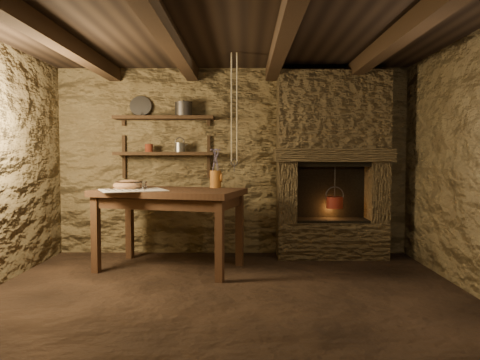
{
  "coord_description": "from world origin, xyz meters",
  "views": [
    {
      "loc": [
        0.17,
        -4.07,
        1.28
      ],
      "look_at": [
        0.11,
        0.9,
        1.01
      ],
      "focal_mm": 35.0,
      "sensor_mm": 36.0,
      "label": 1
    }
  ],
  "objects_px": {
    "iron_stockpot": "(184,110)",
    "red_pot": "(335,202)",
    "work_table": "(170,226)",
    "stoneware_jug": "(216,171)",
    "wooden_bowl": "(129,185)"
  },
  "relations": [
    {
      "from": "iron_stockpot",
      "to": "red_pot",
      "type": "height_order",
      "value": "iron_stockpot"
    },
    {
      "from": "iron_stockpot",
      "to": "red_pot",
      "type": "xyz_separation_m",
      "value": [
        1.89,
        -0.12,
        -1.15
      ]
    },
    {
      "from": "work_table",
      "to": "red_pot",
      "type": "distance_m",
      "value": 2.06
    },
    {
      "from": "work_table",
      "to": "stoneware_jug",
      "type": "distance_m",
      "value": 0.84
    },
    {
      "from": "stoneware_jug",
      "to": "red_pot",
      "type": "distance_m",
      "value": 1.55
    },
    {
      "from": "stoneware_jug",
      "to": "wooden_bowl",
      "type": "relative_size",
      "value": 1.31
    },
    {
      "from": "work_table",
      "to": "wooden_bowl",
      "type": "xyz_separation_m",
      "value": [
        -0.47,
        0.06,
        0.46
      ]
    },
    {
      "from": "work_table",
      "to": "wooden_bowl",
      "type": "relative_size",
      "value": 4.9
    },
    {
      "from": "wooden_bowl",
      "to": "red_pot",
      "type": "bearing_deg",
      "value": 12.55
    },
    {
      "from": "work_table",
      "to": "red_pot",
      "type": "height_order",
      "value": "red_pot"
    },
    {
      "from": "iron_stockpot",
      "to": "wooden_bowl",
      "type": "bearing_deg",
      "value": -129.04
    },
    {
      "from": "stoneware_jug",
      "to": "iron_stockpot",
      "type": "relative_size",
      "value": 2.2
    },
    {
      "from": "stoneware_jug",
      "to": "iron_stockpot",
      "type": "distance_m",
      "value": 0.97
    },
    {
      "from": "work_table",
      "to": "stoneware_jug",
      "type": "relative_size",
      "value": 3.75
    },
    {
      "from": "stoneware_jug",
      "to": "work_table",
      "type": "bearing_deg",
      "value": -154.39
    }
  ]
}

